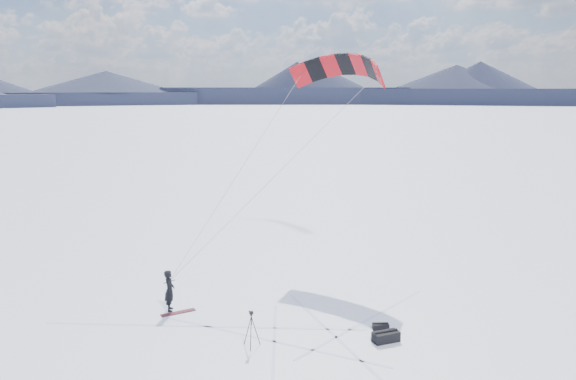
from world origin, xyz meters
TOP-DOWN VIEW (x-y plane):
  - ground at (0.00, 0.00)m, footprint 1800.00×1800.00m
  - horizon_hills at (-0.00, -0.00)m, footprint 704.00×704.42m
  - snow_tracks at (-1.44, -0.32)m, footprint 13.93×10.25m
  - snowkiter at (-1.84, 4.16)m, footprint 0.60×0.72m
  - snowboard at (-1.67, 3.73)m, footprint 1.40×0.30m
  - tripod at (-0.57, -0.44)m, footprint 0.55×0.60m
  - gear_bag_a at (3.68, -2.58)m, footprint 1.00×0.60m
  - gear_bag_b at (4.19, -1.71)m, footprint 0.66×0.55m
  - power_kite at (9.14, 7.61)m, footprint 12.30×6.22m

SIDE VIEW (x-z plane):
  - ground at x=0.00m, z-range 0.00..0.00m
  - snowkiter at x=-1.84m, z-range -0.84..0.84m
  - snow_tracks at x=-1.44m, z-range 0.00..0.01m
  - snowboard at x=-1.67m, z-range 0.00..0.04m
  - gear_bag_b at x=4.19m, z-range -0.02..0.26m
  - gear_bag_a at x=3.68m, z-range -0.02..0.40m
  - tripod at x=-0.57m, z-range 0.18..1.48m
  - horizon_hills at x=0.00m, z-range -0.58..10.30m
  - power_kite at x=9.14m, z-range 5.06..14.53m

